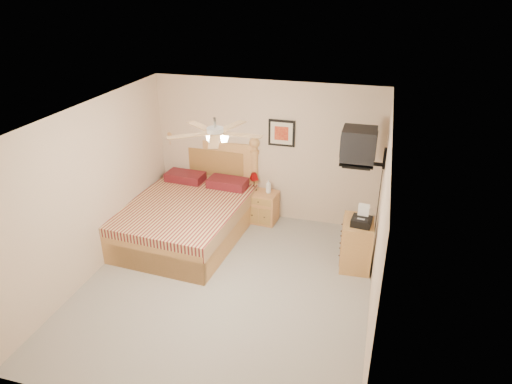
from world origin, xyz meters
TOP-DOWN VIEW (x-y plane):
  - floor at (0.00, 0.00)m, footprint 4.50×4.50m
  - ceiling at (0.00, 0.00)m, footprint 4.00×4.50m
  - wall_back at (0.00, 2.25)m, footprint 4.00×0.04m
  - wall_front at (0.00, -2.25)m, footprint 4.00×0.04m
  - wall_left at (-2.00, 0.00)m, footprint 0.04×4.50m
  - wall_right at (2.00, 0.00)m, footprint 0.04×4.50m
  - bed at (-1.10, 1.12)m, footprint 1.92×2.43m
  - nightstand at (-0.01, 2.00)m, footprint 0.55×0.43m
  - table_lamp at (-0.18, 2.08)m, footprint 0.20×0.20m
  - lotion_bottle at (0.10, 2.03)m, footprint 0.10×0.10m
  - framed_picture at (0.27, 2.23)m, footprint 0.46×0.04m
  - dresser at (1.73, 1.05)m, footprint 0.47×0.66m
  - fax_machine at (1.77, 0.95)m, footprint 0.31×0.33m
  - magazine_lower at (1.72, 1.25)m, footprint 0.27×0.31m
  - magazine_upper at (1.75, 1.28)m, footprint 0.23×0.28m
  - wall_tv at (1.75, 1.34)m, footprint 0.56×0.46m
  - ceiling_fan at (0.00, -0.20)m, footprint 1.14×1.14m

SIDE VIEW (x-z plane):
  - floor at x=0.00m, z-range 0.00..0.00m
  - nightstand at x=-0.01m, z-range 0.00..0.57m
  - dresser at x=1.73m, z-range 0.00..0.76m
  - lotion_bottle at x=0.10m, z-range 0.57..0.81m
  - table_lamp at x=-0.18m, z-range 0.57..0.90m
  - bed at x=-1.10m, z-range 0.00..1.50m
  - magazine_lower at x=1.72m, z-range 0.76..0.78m
  - magazine_upper at x=1.75m, z-range 0.78..0.80m
  - fax_machine at x=1.77m, z-range 0.76..1.06m
  - wall_back at x=0.00m, z-range 0.00..2.50m
  - wall_front at x=0.00m, z-range 0.00..2.50m
  - wall_left at x=-2.00m, z-range 0.00..2.50m
  - wall_right at x=2.00m, z-range 0.00..2.50m
  - framed_picture at x=0.27m, z-range 1.39..1.85m
  - wall_tv at x=1.75m, z-range 1.52..2.10m
  - ceiling_fan at x=0.00m, z-range 2.22..2.50m
  - ceiling at x=0.00m, z-range 2.48..2.52m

